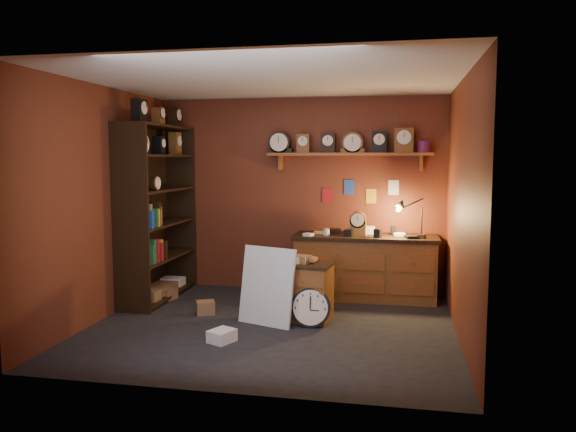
# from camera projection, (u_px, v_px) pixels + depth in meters

# --- Properties ---
(floor) EXTENTS (4.00, 4.00, 0.00)m
(floor) POSITION_uv_depth(u_px,v_px,m) (272.00, 327.00, 6.25)
(floor) COLOR black
(floor) RESTS_ON ground
(room_shell) EXTENTS (4.02, 3.62, 2.71)m
(room_shell) POSITION_uv_depth(u_px,v_px,m) (277.00, 172.00, 6.17)
(room_shell) COLOR maroon
(room_shell) RESTS_ON ground
(shelving_unit) EXTENTS (0.47, 1.60, 2.58)m
(shelving_unit) POSITION_uv_depth(u_px,v_px,m) (156.00, 205.00, 7.42)
(shelving_unit) COLOR black
(shelving_unit) RESTS_ON ground
(workbench) EXTENTS (1.89, 0.66, 1.36)m
(workbench) POSITION_uv_depth(u_px,v_px,m) (365.00, 263.00, 7.46)
(workbench) COLOR brown
(workbench) RESTS_ON ground
(low_cabinet) EXTENTS (0.64, 0.56, 0.76)m
(low_cabinet) POSITION_uv_depth(u_px,v_px,m) (306.00, 289.00, 6.48)
(low_cabinet) COLOR brown
(low_cabinet) RESTS_ON ground
(big_round_clock) EXTENTS (0.44, 0.15, 0.45)m
(big_round_clock) POSITION_uv_depth(u_px,v_px,m) (311.00, 308.00, 6.23)
(big_round_clock) COLOR black
(big_round_clock) RESTS_ON ground
(white_panel) EXTENTS (0.70, 0.40, 0.89)m
(white_panel) POSITION_uv_depth(u_px,v_px,m) (267.00, 324.00, 6.36)
(white_panel) COLOR silver
(white_panel) RESTS_ON ground
(mini_fridge) EXTENTS (0.60, 0.62, 0.54)m
(mini_fridge) POSITION_uv_depth(u_px,v_px,m) (315.00, 278.00, 7.53)
(mini_fridge) COLOR silver
(mini_fridge) RESTS_ON ground
(floor_box_a) EXTENTS (0.29, 0.27, 0.15)m
(floor_box_a) POSITION_uv_depth(u_px,v_px,m) (166.00, 293.00, 7.46)
(floor_box_a) COLOR #895F3C
(floor_box_a) RESTS_ON ground
(floor_box_b) EXTENTS (0.30, 0.32, 0.13)m
(floor_box_b) POSITION_uv_depth(u_px,v_px,m) (222.00, 336.00, 5.73)
(floor_box_b) COLOR white
(floor_box_b) RESTS_ON ground
(floor_box_c) EXTENTS (0.27, 0.25, 0.16)m
(floor_box_c) POSITION_uv_depth(u_px,v_px,m) (205.00, 308.00, 6.74)
(floor_box_c) COLOR #895F3C
(floor_box_c) RESTS_ON ground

